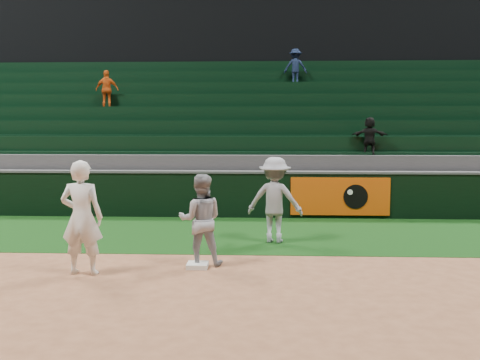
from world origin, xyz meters
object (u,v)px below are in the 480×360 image
(base_coach, at_px, (275,200))
(first_base, at_px, (198,265))
(first_baseman, at_px, (82,218))
(baserunner, at_px, (201,220))

(base_coach, bearing_deg, first_base, 66.80)
(first_base, distance_m, base_coach, 2.64)
(first_baseman, bearing_deg, baserunner, -159.91)
(first_base, xyz_separation_m, base_coach, (1.38, 2.07, 0.87))
(base_coach, bearing_deg, baserunner, 65.01)
(baserunner, bearing_deg, base_coach, -129.83)
(first_baseman, xyz_separation_m, base_coach, (3.23, 2.56, -0.04))
(first_base, relative_size, base_coach, 0.20)
(first_base, xyz_separation_m, first_baseman, (-1.85, -0.48, 0.91))
(first_baseman, distance_m, baserunner, 2.01)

